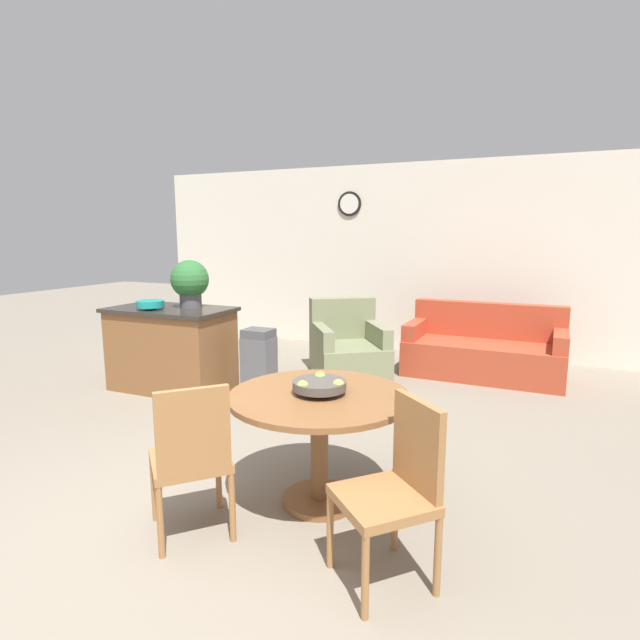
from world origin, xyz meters
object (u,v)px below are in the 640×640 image
couch (484,352)px  kitchen_island (172,348)px  teal_bowl (150,304)px  potted_plant (190,281)px  trash_bin (259,365)px  dining_table (319,419)px  dining_chair_near_right (396,483)px  dining_chair_near_left (191,454)px  armchair (348,350)px  fruit_bowl (320,385)px

couch → kitchen_island: bearing=-146.3°
teal_bowl → potted_plant: size_ratio=0.56×
trash_bin → dining_table: bearing=-49.5°
dining_chair_near_right → potted_plant: potted_plant is taller
dining_chair_near_left → teal_bowl: bearing=89.7°
dining_table → armchair: bearing=106.8°
fruit_bowl → armchair: (-0.86, 2.85, -0.48)m
dining_chair_near_right → potted_plant: (-2.89, 2.18, 0.69)m
potted_plant → trash_bin: (0.88, -0.06, -0.83)m
potted_plant → dining_chair_near_right: bearing=-37.0°
dining_chair_near_left → teal_bowl: 2.93m
kitchen_island → dining_table: bearing=-32.4°
dining_chair_near_left → trash_bin: dining_chair_near_left is taller
fruit_bowl → armchair: 3.02m
dining_chair_near_right → armchair: (-1.48, 3.35, -0.20)m
dining_chair_near_left → kitchen_island: dining_chair_near_left is taller
potted_plant → couch: bearing=31.8°
armchair → fruit_bowl: bearing=-107.9°
dining_table → potted_plant: 2.89m
fruit_bowl → potted_plant: potted_plant is taller
armchair → dining_table: bearing=-107.9°
fruit_bowl → teal_bowl: size_ratio=1.14×
potted_plant → kitchen_island: bearing=-147.4°
fruit_bowl → kitchen_island: bearing=147.6°
potted_plant → trash_bin: potted_plant is taller
dining_chair_near_right → kitchen_island: dining_chair_near_right is taller
dining_chair_near_left → kitchen_island: (-1.95, 2.18, -0.05)m
fruit_bowl → potted_plant: bearing=143.4°
dining_chair_near_right → fruit_bowl: 0.85m
dining_chair_near_right → trash_bin: bearing=-2.6°
armchair → teal_bowl: bearing=-174.2°
couch → armchair: armchair is taller
dining_chair_near_right → teal_bowl: size_ratio=3.13×
teal_bowl → trash_bin: 1.35m
dining_table → teal_bowl: bearing=151.5°
trash_bin → couch: 2.77m
fruit_bowl → armchair: bearing=106.8°
kitchen_island → trash_bin: 1.07m
dining_chair_near_right → teal_bowl: teal_bowl is taller
fruit_bowl → kitchen_island: 2.92m
dining_chair_near_right → couch: dining_chair_near_right is taller
dining_chair_near_right → trash_bin: (-2.01, 2.12, -0.13)m
potted_plant → armchair: 2.03m
dining_chair_near_right → teal_bowl: bearing=13.3°
dining_chair_near_left → armchair: (-0.36, 3.48, -0.20)m
dining_chair_near_right → couch: bearing=-46.6°
potted_plant → armchair: size_ratio=0.42×
dining_table → potted_plant: (-2.26, 1.68, 0.63)m
trash_bin → couch: couch is taller
dining_chair_near_left → couch: 4.28m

